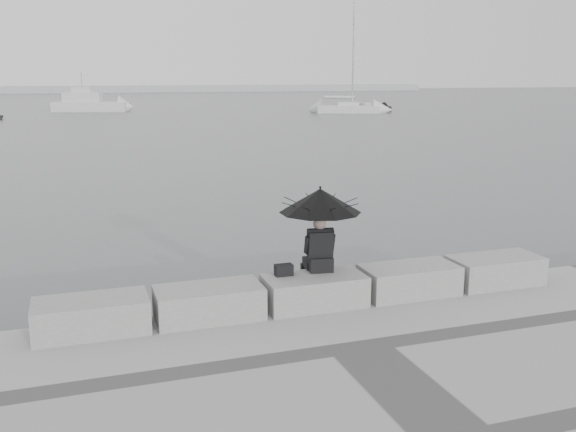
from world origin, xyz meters
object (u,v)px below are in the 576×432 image
object	(u,v)px
seated_person	(320,208)
sailboat_right	(348,108)
motor_cruiser	(90,104)
small_motorboat	(369,109)

from	to	relation	value
seated_person	sailboat_right	bearing A→B (deg)	74.29
sailboat_right	motor_cruiser	size ratio (longest dim) A/B	1.47
small_motorboat	motor_cruiser	bearing A→B (deg)	157.29
motor_cruiser	small_motorboat	distance (m)	32.28
sailboat_right	small_motorboat	distance (m)	3.78
motor_cruiser	small_motorboat	bearing A→B (deg)	-3.74
motor_cruiser	small_motorboat	size ratio (longest dim) A/B	1.68
seated_person	sailboat_right	xyz separation A→B (m)	(25.96, 57.13, -1.49)
motor_cruiser	seated_person	bearing A→B (deg)	-73.86
sailboat_right	motor_cruiser	world-z (taller)	sailboat_right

